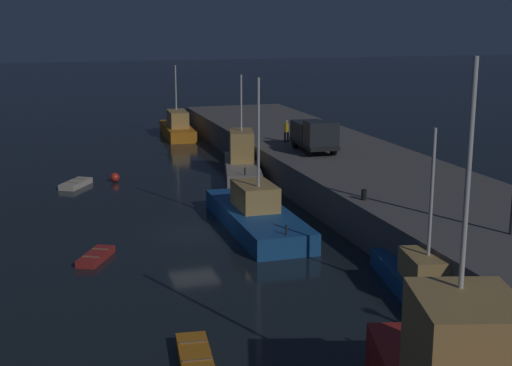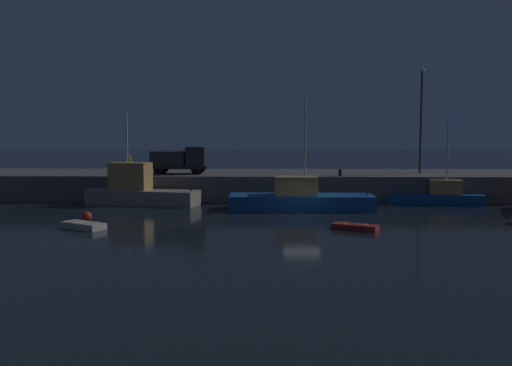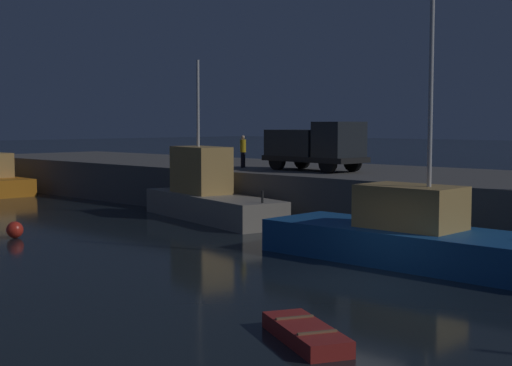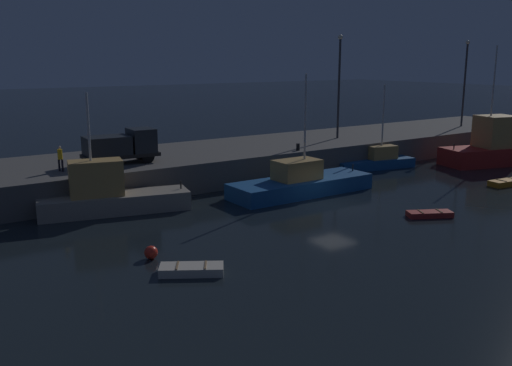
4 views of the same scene
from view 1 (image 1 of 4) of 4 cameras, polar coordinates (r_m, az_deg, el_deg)
The scene contains 13 objects.
ground_plane at distance 38.59m, azimuth -4.98°, elevation -4.03°, with size 320.00×320.00×0.00m, color black.
pier_quay at distance 42.56m, azimuth 11.69°, elevation -1.16°, with size 75.91×10.16×2.12m.
fishing_trawler_red at distance 70.19m, azimuth -6.25°, elevation 4.41°, with size 8.94×2.87×6.81m.
fishing_boat_blue at distance 39.16m, azimuth 0.05°, elevation -2.54°, with size 10.58×3.27×8.23m.
fishing_boat_white at distance 51.67m, azimuth -1.12°, elevation 1.64°, with size 9.27×4.36×7.29m.
fishing_trawler_green at distance 30.82m, azimuth 12.95°, elevation -7.41°, with size 7.61×3.42×7.09m.
dinghy_orange_near at distance 24.72m, azimuth -4.85°, elevation -13.58°, with size 3.18×1.38×0.46m.
rowboat_white_mid at distance 50.58m, azimuth -14.08°, elevation -0.06°, with size 2.95×2.40×0.42m.
dinghy_red_small at distance 35.20m, azimuth -12.57°, elevation -5.70°, with size 2.77×2.03×0.37m.
mooring_buoy_mid at distance 51.42m, azimuth -11.11°, elevation 0.45°, with size 0.64×0.64×0.64m, color red.
utility_truck at distance 50.24m, azimuth 4.64°, elevation 3.86°, with size 5.21×2.38×2.33m.
dockworker at distance 54.09m, azimuth 2.43°, elevation 4.24°, with size 0.40×0.41×1.64m.
bollard_central at distance 37.27m, azimuth 8.54°, elevation -0.92°, with size 0.28×0.28×0.55m, color black.
Camera 1 is at (36.15, -7.53, 11.23)m, focal length 50.52 mm.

